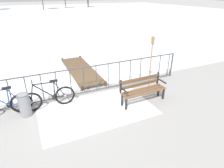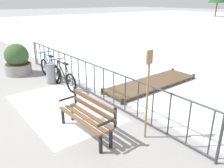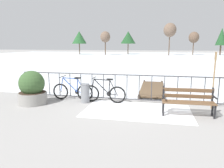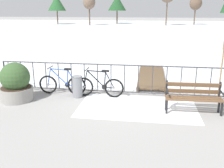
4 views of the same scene
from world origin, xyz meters
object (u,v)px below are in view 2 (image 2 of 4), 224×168
object	(u,v)px
trash_bin	(51,74)
oar_upright	(148,90)
bicycle_second	(50,69)
planter_with_shrub	(17,60)
bicycle_near_railing	(64,78)
park_bench	(88,113)

from	to	relation	value
trash_bin	oar_upright	size ratio (longest dim) A/B	0.37
bicycle_second	planter_with_shrub	bearing A→B (deg)	-147.63
bicycle_second	bicycle_near_railing	bearing A→B (deg)	-3.22
park_bench	planter_with_shrub	distance (m)	5.58
bicycle_second	oar_upright	size ratio (longest dim) A/B	0.86
planter_with_shrub	park_bench	bearing A→B (deg)	-1.72
trash_bin	bicycle_second	bearing A→B (deg)	159.80
bicycle_near_railing	bicycle_second	size ratio (longest dim) A/B	1.00
bicycle_second	planter_with_shrub	world-z (taller)	planter_with_shrub
bicycle_second	trash_bin	xyz separation A→B (m)	(0.61, -0.22, 0.00)
planter_with_shrub	oar_upright	bearing A→B (deg)	6.41
planter_with_shrub	oar_upright	distance (m)	6.57
bicycle_second	trash_bin	bearing A→B (deg)	-20.20
bicycle_near_railing	oar_upright	distance (m)	3.97
bicycle_second	planter_with_shrub	size ratio (longest dim) A/B	1.35
trash_bin	oar_upright	bearing A→B (deg)	1.73
planter_with_shrub	oar_upright	world-z (taller)	oar_upright
bicycle_near_railing	park_bench	distance (m)	3.10
trash_bin	oar_upright	distance (m)	4.68
trash_bin	oar_upright	xyz separation A→B (m)	(4.62, 0.14, 0.76)
park_bench	planter_with_shrub	size ratio (longest dim) A/B	1.28
bicycle_near_railing	oar_upright	bearing A→B (deg)	-0.14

